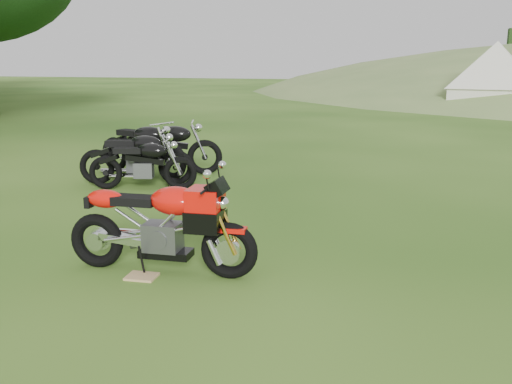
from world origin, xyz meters
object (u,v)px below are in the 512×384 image
(plywood_board, at_px, (142,276))
(vintage_moto_a, at_px, (142,147))
(vintage_moto_b, at_px, (136,156))
(vintage_moto_c, at_px, (142,163))
(tent_mid, at_px, (495,78))
(sport_motorcycle, at_px, (160,218))
(vintage_moto_d, at_px, (165,147))

(plywood_board, distance_m, vintage_moto_a, 5.21)
(vintage_moto_b, bearing_deg, vintage_moto_c, -63.31)
(vintage_moto_b, distance_m, vintage_moto_c, 0.42)
(vintage_moto_b, height_order, tent_mid, tent_mid)
(sport_motorcycle, relative_size, plywood_board, 6.43)
(sport_motorcycle, bearing_deg, vintage_moto_d, 111.24)
(vintage_moto_a, bearing_deg, vintage_moto_b, -51.98)
(tent_mid, bearing_deg, vintage_moto_d, -101.61)
(vintage_moto_b, distance_m, vintage_moto_d, 0.91)
(sport_motorcycle, xyz_separation_m, vintage_moto_c, (-1.98, 3.29, -0.11))
(vintage_moto_a, distance_m, vintage_moto_c, 1.24)
(vintage_moto_a, height_order, vintage_moto_c, vintage_moto_a)
(vintage_moto_b, bearing_deg, sport_motorcycle, -73.87)
(sport_motorcycle, distance_m, plywood_board, 0.59)
(vintage_moto_d, bearing_deg, vintage_moto_c, -101.50)
(plywood_board, height_order, vintage_moto_b, vintage_moto_b)
(vintage_moto_c, bearing_deg, vintage_moto_d, 83.10)
(tent_mid, bearing_deg, plywood_board, -91.82)
(vintage_moto_b, xyz_separation_m, vintage_moto_d, (0.09, 0.90, 0.04))
(tent_mid, bearing_deg, sport_motorcycle, -91.61)
(vintage_moto_c, height_order, vintage_moto_d, vintage_moto_d)
(plywood_board, relative_size, vintage_moto_a, 0.14)
(plywood_board, relative_size, vintage_moto_d, 0.14)
(vintage_moto_a, distance_m, vintage_moto_d, 0.42)
(sport_motorcycle, xyz_separation_m, tent_mid, (4.73, 21.01, 0.82))
(plywood_board, bearing_deg, tent_mid, 77.11)
(sport_motorcycle, xyz_separation_m, vintage_moto_d, (-2.17, 4.50, -0.03))
(sport_motorcycle, distance_m, vintage_moto_c, 3.84)
(vintage_moto_c, relative_size, vintage_moto_d, 0.85)
(vintage_moto_c, distance_m, tent_mid, 18.97)
(tent_mid, bearing_deg, vintage_moto_b, -100.81)
(vintage_moto_d, bearing_deg, plywood_board, -86.87)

